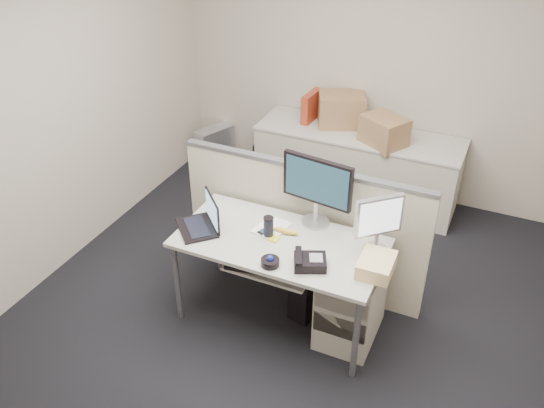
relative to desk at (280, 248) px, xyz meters
The scene contains 26 objects.
floor 0.67m from the desk, ahead, with size 4.00×4.50×0.01m, color black.
wall_back 2.35m from the desk, 90.00° to the left, with size 4.00×0.02×2.70m, color #B3A595.
wall_left 2.11m from the desk, behind, with size 0.02×4.50×2.70m, color #B3A595.
desk is the anchor object (origin of this frame).
keyboard_tray 0.19m from the desk, 90.00° to the right, with size 0.62×0.32×0.02m, color #B2B1A6.
drawer_pedestal 0.65m from the desk, ahead, with size 0.40×0.55×0.65m, color #B9B29E.
cubicle_partition 0.46m from the desk, 90.00° to the left, with size 2.00×0.06×1.10m, color #BAAE94.
back_counter 1.95m from the desk, 90.00° to the left, with size 2.00×0.60×0.72m, color #B9B29E.
monitor_main 0.49m from the desk, 64.90° to the left, with size 0.55×0.21×0.55m, color black.
monitor_small 0.73m from the desk, 15.48° to the left, with size 0.35×0.17×0.43m, color #B7B7BC.
laptop 0.66m from the desk, 169.20° to the right, with size 0.34×0.25×0.25m, color black.
trackball 0.30m from the desk, 79.88° to the right, with size 0.13×0.13×0.05m, color black.
desk_phone 0.36m from the desk, 30.96° to the right, with size 0.22×0.18×0.07m, color black.
paper_stack 0.18m from the desk, 135.00° to the left, with size 0.21×0.26×0.01m, color white.
sticky_pad 0.09m from the desk, behind, with size 0.07×0.07×0.01m, color yellow.
travel_mug 0.17m from the desk, 168.69° to the left, with size 0.07×0.07×0.15m, color black.
banana 0.13m from the desk, 90.00° to the left, with size 0.19×0.05×0.04m, color gold.
cellphone 0.17m from the desk, 161.57° to the left, with size 0.05×0.10×0.01m, color black.
manila_folders 0.73m from the desk, ahead, with size 0.22×0.28×0.11m, color #F2C488.
keyboard 0.23m from the desk, 102.80° to the right, with size 0.49×0.17×0.03m, color black.
pc_tower_desk 0.54m from the desk, 45.00° to the left, with size 0.17×0.43×0.41m, color black.
pc_tower_spare_dark 2.33m from the desk, 117.35° to the left, with size 0.19×0.47×0.44m, color black.
pc_tower_spare_silver 2.69m from the desk, 129.94° to the left, with size 0.18×0.45×0.42m, color #B7B7BC.
cardboard_box_left 2.08m from the desk, 96.63° to the left, with size 0.45×0.34×0.34m, color olive.
cardboard_box_right 1.84m from the desk, 81.76° to the left, with size 0.39×0.31×0.28m, color olive.
red_binder 2.11m from the desk, 105.16° to the left, with size 0.08×0.33×0.31m, color maroon.
Camera 1 is at (1.33, -3.06, 3.18)m, focal length 38.00 mm.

